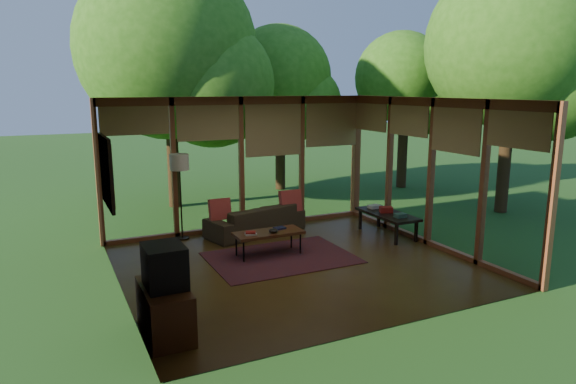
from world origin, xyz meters
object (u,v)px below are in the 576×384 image
television (164,266)px  coffee_table (268,234)px  side_console (387,215)px  media_cabinet (165,311)px  floor_lamp (179,167)px  sofa (255,220)px

television → coffee_table: size_ratio=0.46×
coffee_table → side_console: side_console is taller
media_cabinet → television: size_ratio=1.82×
television → coffee_table: 3.15m
floor_lamp → side_console: bearing=-22.0°
sofa → television: 4.36m
floor_lamp → television: bearing=-106.7°
media_cabinet → coffee_table: 3.13m
television → floor_lamp: bearing=73.3°
media_cabinet → side_console: size_ratio=0.71×
media_cabinet → television: 0.55m
sofa → media_cabinet: bearing=39.8°
floor_lamp → side_console: (3.72, -1.50, -1.00)m
coffee_table → floor_lamp: bearing=124.5°
floor_lamp → coffee_table: size_ratio=1.38×
side_console → coffee_table: bearing=-177.4°
television → side_console: bearing=25.2°
sofa → floor_lamp: (-1.41, 0.29, 1.12)m
floor_lamp → coffee_table: floor_lamp is taller
sofa → media_cabinet: (-2.56, -3.49, 0.01)m
side_console → television: bearing=-154.8°
television → side_console: (4.85, 2.28, -0.44)m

